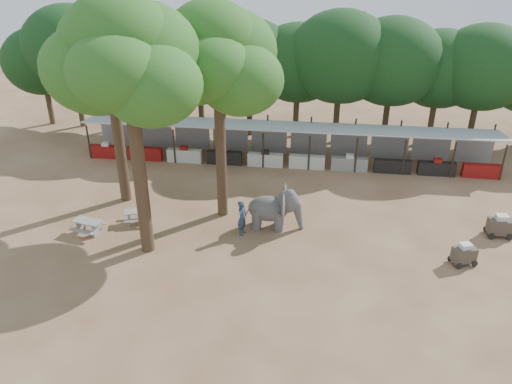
# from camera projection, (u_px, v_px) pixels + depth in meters

# --- Properties ---
(ground) EXTENTS (100.00, 100.00, 0.00)m
(ground) POSITION_uv_depth(u_px,v_px,m) (264.00, 283.00, 22.29)
(ground) COLOR brown
(ground) RESTS_ON ground
(vendor_stalls) EXTENTS (28.00, 2.99, 2.80)m
(vendor_stalls) POSITION_uv_depth(u_px,v_px,m) (287.00, 146.00, 34.00)
(vendor_stalls) COLOR #AAAEB3
(vendor_stalls) RESTS_ON ground
(yard_tree_left) EXTENTS (7.10, 6.90, 11.02)m
(yard_tree_left) POSITION_uv_depth(u_px,v_px,m) (107.00, 58.00, 26.00)
(yard_tree_left) COLOR #332316
(yard_tree_left) RESTS_ON ground
(yard_tree_center) EXTENTS (7.10, 6.90, 12.04)m
(yard_tree_center) POSITION_uv_depth(u_px,v_px,m) (125.00, 61.00, 20.77)
(yard_tree_center) COLOR #332316
(yard_tree_center) RESTS_ON ground
(yard_tree_back) EXTENTS (7.10, 6.90, 11.36)m
(yard_tree_back) POSITION_uv_depth(u_px,v_px,m) (216.00, 59.00, 24.27)
(yard_tree_back) COLOR #332316
(yard_tree_back) RESTS_ON ground
(backdrop_trees) EXTENTS (46.46, 5.95, 8.33)m
(backdrop_trees) POSITION_uv_depth(u_px,v_px,m) (294.00, 65.00, 36.60)
(backdrop_trees) COLOR #332316
(backdrop_trees) RESTS_ON ground
(elephant) EXTENTS (2.97, 2.29, 2.29)m
(elephant) POSITION_uv_depth(u_px,v_px,m) (275.00, 208.00, 26.12)
(elephant) COLOR #454342
(elephant) RESTS_ON ground
(handler) EXTENTS (0.61, 0.78, 1.91)m
(handler) POSITION_uv_depth(u_px,v_px,m) (242.00, 218.00, 25.59)
(handler) COLOR #26384C
(handler) RESTS_ON ground
(picnic_table_near) EXTENTS (1.75, 1.64, 0.74)m
(picnic_table_near) POSITION_uv_depth(u_px,v_px,m) (88.00, 225.00, 25.88)
(picnic_table_near) COLOR gray
(picnic_table_near) RESTS_ON ground
(picnic_table_far) EXTENTS (1.71, 1.61, 0.70)m
(picnic_table_far) POSITION_uv_depth(u_px,v_px,m) (138.00, 215.00, 26.92)
(picnic_table_far) COLOR gray
(picnic_table_far) RESTS_ON ground
(cart_front) EXTENTS (1.34, 1.11, 1.12)m
(cart_front) POSITION_uv_depth(u_px,v_px,m) (464.00, 254.00, 23.38)
(cart_front) COLOR #3B3128
(cart_front) RESTS_ON ground
(cart_back) EXTENTS (1.29, 0.87, 1.23)m
(cart_back) POSITION_uv_depth(u_px,v_px,m) (500.00, 226.00, 25.59)
(cart_back) COLOR #3B3128
(cart_back) RESTS_ON ground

